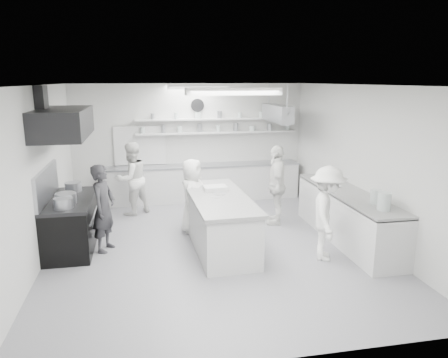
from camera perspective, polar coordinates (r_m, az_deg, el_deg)
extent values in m
cube|color=gray|center=(8.23, -1.54, -8.97)|extent=(6.00, 7.00, 0.02)
cube|color=white|center=(7.62, -1.68, 12.56)|extent=(6.00, 7.00, 0.02)
cube|color=beige|center=(11.20, -4.57, 4.97)|extent=(6.00, 0.04, 3.00)
cube|color=beige|center=(4.50, 5.84, -7.63)|extent=(6.00, 0.04, 3.00)
cube|color=beige|center=(7.88, -23.66, 0.40)|extent=(0.04, 7.00, 3.00)
cube|color=beige|center=(8.78, 18.11, 2.08)|extent=(0.04, 7.00, 3.00)
cube|color=black|center=(8.45, -19.78, -5.84)|extent=(0.80, 1.80, 0.90)
cube|color=black|center=(8.06, -20.83, 7.05)|extent=(0.85, 2.00, 0.50)
cube|color=silver|center=(11.14, -2.76, -0.49)|extent=(5.00, 0.60, 0.92)
cube|color=silver|center=(11.14, -0.92, 6.27)|extent=(4.20, 0.26, 0.04)
cube|color=silver|center=(11.10, -0.92, 8.06)|extent=(4.20, 0.26, 0.04)
cube|color=black|center=(11.12, -11.24, 4.44)|extent=(1.30, 0.04, 1.00)
cylinder|color=silver|center=(11.09, -3.60, 9.84)|extent=(0.32, 0.05, 0.32)
cube|color=silver|center=(8.69, 16.23, -4.91)|extent=(0.74, 3.30, 0.94)
cube|color=#A2A5AC|center=(10.46, 7.14, 8.75)|extent=(0.30, 1.60, 0.40)
cube|color=silver|center=(5.85, 1.27, 11.69)|extent=(1.30, 0.25, 0.10)
cube|color=silver|center=(9.40, -3.51, 12.24)|extent=(1.30, 0.25, 0.10)
cube|color=silver|center=(8.03, -0.63, -5.87)|extent=(1.03, 2.58, 0.94)
cylinder|color=#A2A5AC|center=(7.97, -20.45, -2.64)|extent=(0.37, 0.37, 0.24)
imported|color=#2D2D30|center=(8.05, -15.86, -3.79)|extent=(0.58, 0.69, 1.62)
imported|color=white|center=(10.08, -12.32, 0.04)|extent=(1.05, 1.01, 1.70)
imported|color=white|center=(8.75, -4.27, -2.26)|extent=(0.76, 0.89, 1.53)
imported|color=white|center=(9.29, 7.07, -0.77)|extent=(0.69, 1.09, 1.74)
imported|color=white|center=(7.60, 13.66, -4.51)|extent=(0.97, 1.23, 1.66)
imported|color=#A2A5AC|center=(8.04, -0.59, -2.11)|extent=(0.29, 0.29, 0.06)
imported|color=silver|center=(7.81, -1.02, -2.59)|extent=(0.24, 0.24, 0.06)
imported|color=silver|center=(8.91, 14.76, -1.06)|extent=(0.26, 0.26, 0.05)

